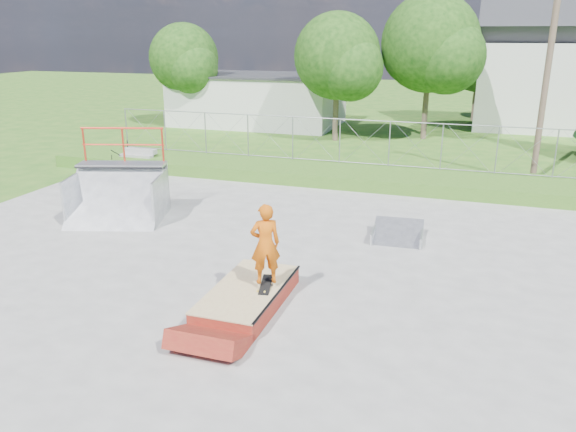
{
  "coord_description": "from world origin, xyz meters",
  "views": [
    {
      "loc": [
        5.08,
        -11.5,
        5.56
      ],
      "look_at": [
        0.8,
        1.44,
        1.1
      ],
      "focal_mm": 35.0,
      "sensor_mm": 36.0,
      "label": 1
    }
  ],
  "objects_px": {
    "quarter_pipe": "(115,178)",
    "skater": "(265,247)",
    "grind_box": "(248,297)",
    "flat_bank_ramp": "(398,233)"
  },
  "relations": [
    {
      "from": "flat_bank_ramp",
      "to": "skater",
      "type": "bearing_deg",
      "value": -116.78
    },
    {
      "from": "grind_box",
      "to": "flat_bank_ramp",
      "type": "distance_m",
      "value": 5.61
    },
    {
      "from": "grind_box",
      "to": "quarter_pipe",
      "type": "xyz_separation_m",
      "value": [
        -5.99,
        4.05,
        1.15
      ]
    },
    {
      "from": "grind_box",
      "to": "skater",
      "type": "relative_size",
      "value": 1.68
    },
    {
      "from": "quarter_pipe",
      "to": "skater",
      "type": "xyz_separation_m",
      "value": [
        6.34,
        -3.9,
        -0.03
      ]
    },
    {
      "from": "flat_bank_ramp",
      "to": "skater",
      "type": "distance_m",
      "value": 5.44
    },
    {
      "from": "skater",
      "to": "grind_box",
      "type": "bearing_deg",
      "value": -7.21
    },
    {
      "from": "grind_box",
      "to": "flat_bank_ramp",
      "type": "height_order",
      "value": "grind_box"
    },
    {
      "from": "quarter_pipe",
      "to": "flat_bank_ramp",
      "type": "xyz_separation_m",
      "value": [
        8.47,
        0.98,
        -1.15
      ]
    },
    {
      "from": "quarter_pipe",
      "to": "skater",
      "type": "distance_m",
      "value": 7.45
    }
  ]
}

